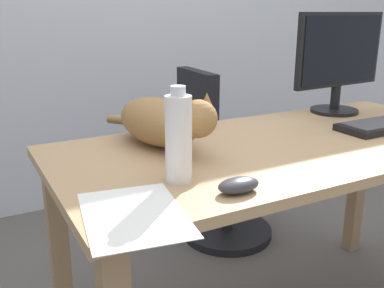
% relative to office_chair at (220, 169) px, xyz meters
% --- Properties ---
extents(desk, '(1.57, 0.72, 0.76)m').
position_rel_office_chair_xyz_m(desk, '(-0.19, -0.73, 0.27)').
color(desk, tan).
rests_on(desk, ground_plane).
extents(office_chair, '(0.48, 0.48, 0.91)m').
position_rel_office_chair_xyz_m(office_chair, '(0.00, 0.00, 0.00)').
color(office_chair, black).
rests_on(office_chair, ground_plane).
extents(monitor, '(0.48, 0.20, 0.41)m').
position_rel_office_chair_xyz_m(monitor, '(0.27, -0.48, 0.60)').
color(monitor, black).
rests_on(monitor, desk).
extents(cat, '(0.23, 0.61, 0.20)m').
position_rel_office_chair_xyz_m(cat, '(-0.59, -0.57, 0.45)').
color(cat, olive).
rests_on(cat, desk).
extents(computer_mouse, '(0.11, 0.06, 0.04)m').
position_rel_office_chair_xyz_m(computer_mouse, '(-0.59, -1.01, 0.39)').
color(computer_mouse, '#333338').
rests_on(computer_mouse, desk).
extents(paper_sheet, '(0.26, 0.33, 0.00)m').
position_rel_office_chair_xyz_m(paper_sheet, '(-0.85, -1.00, 0.37)').
color(paper_sheet, white).
rests_on(paper_sheet, desk).
extents(water_bottle, '(0.07, 0.07, 0.24)m').
position_rel_office_chair_xyz_m(water_bottle, '(-0.68, -0.87, 0.48)').
color(water_bottle, silver).
rests_on(water_bottle, desk).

